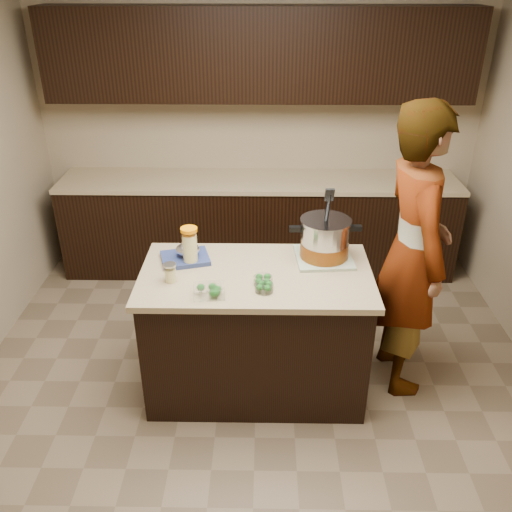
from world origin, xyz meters
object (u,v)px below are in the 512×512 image
Objects in this scene: lemonade_pitcher at (190,248)px; person at (412,253)px; stock_pot at (325,241)px; island at (256,331)px.

person reaches higher than lemonade_pitcher.
stock_pot is at bearing 6.35° from lemonade_pitcher.
lemonade_pitcher is at bearing 166.57° from island.
lemonade_pitcher reaches higher than island.
island is at bearing -13.43° from lemonade_pitcher.
lemonade_pitcher is at bearing -176.28° from stock_pot.
stock_pot is at bearing 24.01° from island.
stock_pot is 1.83× the size of lemonade_pitcher.
person is (1.42, 0.03, -0.04)m from lemonade_pitcher.
person is at bearing -9.15° from stock_pot.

